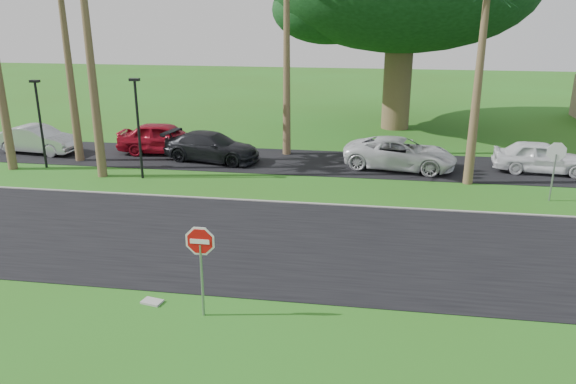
# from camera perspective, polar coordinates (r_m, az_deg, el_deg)

# --- Properties ---
(ground) EXTENTS (120.00, 120.00, 0.00)m
(ground) POSITION_cam_1_polar(r_m,az_deg,el_deg) (17.84, -7.25, -7.30)
(ground) COLOR #2D5B16
(ground) RESTS_ON ground
(road) EXTENTS (120.00, 8.00, 0.02)m
(road) POSITION_cam_1_polar(r_m,az_deg,el_deg) (19.59, -5.65, -4.79)
(road) COLOR black
(road) RESTS_ON ground
(parking_strip) EXTENTS (120.00, 5.00, 0.02)m
(parking_strip) POSITION_cam_1_polar(r_m,az_deg,el_deg) (29.32, -0.59, 3.17)
(parking_strip) COLOR black
(parking_strip) RESTS_ON ground
(curb) EXTENTS (120.00, 0.12, 0.06)m
(curb) POSITION_cam_1_polar(r_m,az_deg,el_deg) (23.25, -3.20, -0.89)
(curb) COLOR gray
(curb) RESTS_ON ground
(stop_sign_near) EXTENTS (1.05, 0.07, 2.62)m
(stop_sign_near) POSITION_cam_1_polar(r_m,az_deg,el_deg) (14.36, -8.87, -6.14)
(stop_sign_near) COLOR gray
(stop_sign_near) RESTS_ON ground
(stop_sign_far) EXTENTS (1.05, 0.07, 2.62)m
(stop_sign_far) POSITION_cam_1_polar(r_m,az_deg,el_deg) (25.23, 25.53, 3.00)
(stop_sign_far) COLOR gray
(stop_sign_far) RESTS_ON ground
(streetlight_left) EXTENTS (0.45, 0.25, 4.34)m
(streetlight_left) POSITION_cam_1_polar(r_m,az_deg,el_deg) (30.15, -23.90, 6.88)
(streetlight_left) COLOR black
(streetlight_left) RESTS_ON ground
(streetlight_right) EXTENTS (0.45, 0.25, 4.64)m
(streetlight_right) POSITION_cam_1_polar(r_m,az_deg,el_deg) (26.66, -14.99, 6.85)
(streetlight_right) COLOR black
(streetlight_right) RESTS_ON ground
(car_silver) EXTENTS (4.69, 2.09, 1.49)m
(car_silver) POSITION_cam_1_polar(r_m,az_deg,el_deg) (33.73, -24.06, 4.88)
(car_silver) COLOR #A9ACB0
(car_silver) RESTS_ON ground
(car_red) EXTENTS (5.09, 2.30, 1.70)m
(car_red) POSITION_cam_1_polar(r_m,az_deg,el_deg) (31.44, -12.46, 5.36)
(car_red) COLOR maroon
(car_red) RESTS_ON ground
(car_dark) EXTENTS (5.38, 2.99, 1.47)m
(car_dark) POSITION_cam_1_polar(r_m,az_deg,el_deg) (29.48, -7.75, 4.55)
(car_dark) COLOR black
(car_dark) RESTS_ON ground
(car_minivan) EXTENTS (5.80, 3.39, 1.52)m
(car_minivan) POSITION_cam_1_polar(r_m,az_deg,el_deg) (28.31, 11.33, 3.83)
(car_minivan) COLOR silver
(car_minivan) RESTS_ON ground
(car_pickup) EXTENTS (4.59, 2.17, 1.52)m
(car_pickup) POSITION_cam_1_polar(r_m,az_deg,el_deg) (29.74, 24.33, 3.23)
(car_pickup) COLOR white
(car_pickup) RESTS_ON ground
(utility_slab) EXTENTS (0.61, 0.46, 0.06)m
(utility_slab) POSITION_cam_1_polar(r_m,az_deg,el_deg) (15.99, -13.63, -10.78)
(utility_slab) COLOR #9B9B94
(utility_slab) RESTS_ON ground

